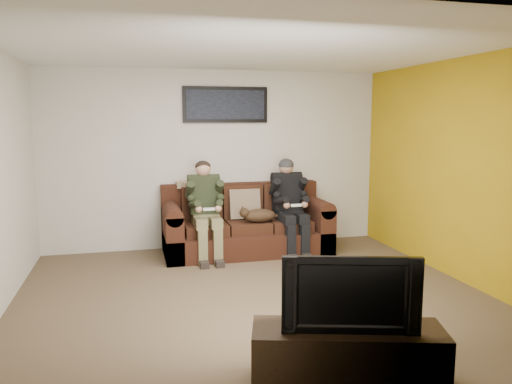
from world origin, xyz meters
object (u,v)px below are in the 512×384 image
object	(u,v)px
cat	(258,215)
television	(349,291)
person_left	(205,204)
tv_stand	(347,356)
person_right	(289,200)
sofa	(245,226)
framed_poster	(226,105)

from	to	relation	value
cat	television	size ratio (longest dim) A/B	0.69
person_left	tv_stand	xyz separation A→B (m)	(0.48, -3.59, -0.54)
tv_stand	television	distance (m)	0.49
television	cat	bearing A→B (deg)	102.35
person_right	television	size ratio (longest dim) A/B	1.40
sofa	framed_poster	bearing A→B (deg)	117.59
person_left	framed_poster	world-z (taller)	framed_poster
cat	person_left	bearing A→B (deg)	174.23
sofa	cat	xyz separation A→B (m)	(0.12, -0.27, 0.21)
person_right	tv_stand	distance (m)	3.70
person_left	television	xyz separation A→B (m)	(0.48, -3.59, -0.05)
sofa	television	world-z (taller)	television
framed_poster	person_left	bearing A→B (deg)	-124.79
person_right	cat	world-z (taller)	person_right
sofa	framed_poster	xyz separation A→B (m)	(-0.20, 0.38, 1.74)
person_left	person_right	xyz separation A→B (m)	(1.20, 0.00, 0.00)
person_left	sofa	bearing A→B (deg)	18.03
person_right	television	bearing A→B (deg)	-101.45
person_left	television	size ratio (longest dim) A/B	1.39
sofa	television	xyz separation A→B (m)	(-0.12, -3.78, 0.34)
sofa	framed_poster	distance (m)	1.79
cat	framed_poster	size ratio (longest dim) A/B	0.53
person_left	framed_poster	xyz separation A→B (m)	(0.40, 0.58, 1.35)
person_right	framed_poster	xyz separation A→B (m)	(-0.80, 0.58, 1.35)
framed_poster	television	bearing A→B (deg)	-88.97
person_left	television	world-z (taller)	person_left
tv_stand	television	xyz separation A→B (m)	(0.00, -0.00, 0.49)
person_left	person_right	size ratio (longest dim) A/B	0.99
cat	framed_poster	bearing A→B (deg)	116.25
person_right	television	xyz separation A→B (m)	(-0.73, -3.59, -0.05)
person_right	tv_stand	bearing A→B (deg)	-101.45
sofa	tv_stand	world-z (taller)	sofa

